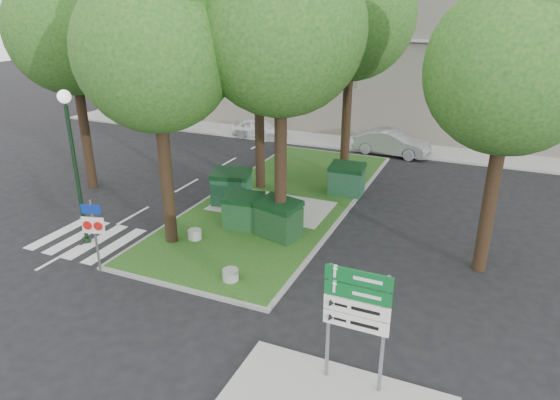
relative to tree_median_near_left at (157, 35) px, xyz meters
The scene contains 25 objects.
ground 7.88m from the tree_median_near_left, 61.12° to the right, with size 120.00×120.00×0.00m, color black.
median_island 9.27m from the tree_median_near_left, 70.64° to the left, with size 6.00×16.00×0.12m, color #224313.
median_kerb 9.28m from the tree_median_near_left, 70.64° to the left, with size 6.30×16.30×0.10m, color gray.
building_sidewalk 17.57m from the tree_median_near_left, 84.94° to the left, with size 42.00×3.00×0.12m, color #999993.
zebra_crossing 7.75m from the tree_median_near_left, 155.64° to the right, with size 5.00×3.00×0.01m, color silver.
apartment_building 23.49m from the tree_median_near_left, 86.55° to the left, with size 41.00×12.00×16.00m, color tan.
tree_median_near_left is the anchor object (origin of this frame).
tree_median_near_right 4.09m from the tree_median_near_left, 29.74° to the left, with size 5.60×5.60×11.46m.
tree_median_mid 6.53m from the tree_median_near_left, 85.60° to the left, with size 4.80×4.80×9.99m.
tree_median_far 10.24m from the tree_median_near_left, 68.72° to the left, with size 5.80×5.80×11.93m.
tree_street_left 7.83m from the tree_median_near_left, 153.43° to the left, with size 5.40×5.40×11.00m.
tree_street_right 10.80m from the tree_median_near_left, 13.39° to the left, with size 5.00×5.00×10.06m.
dumpster_a 7.63m from the tree_median_near_left, 87.45° to the left, with size 1.87×1.50×1.53m.
dumpster_b 7.09m from the tree_median_near_left, 49.67° to the left, with size 1.60×1.21×1.38m.
dumpster_c 7.55m from the tree_median_near_left, 28.65° to the left, with size 1.81×1.48×1.46m.
dumpster_d 10.65m from the tree_median_near_left, 58.45° to the left, with size 1.58×1.13×1.44m.
bollard_left 7.06m from the tree_median_near_left, 33.69° to the left, with size 0.50×0.50×0.35m, color gray.
bollard_right 7.91m from the tree_median_near_left, 27.05° to the right, with size 0.51×0.51×0.36m, color gray.
bollard_mid 7.79m from the tree_median_near_left, 45.65° to the left, with size 0.55×0.55×0.39m, color #A2A39D.
litter_bin 11.82m from the tree_median_near_left, 64.66° to the left, with size 0.41×0.41×0.71m, color yellow.
street_lamp 5.02m from the tree_median_near_left, 157.96° to the right, with size 0.45×0.45×5.60m.
traffic_sign_pole 6.40m from the tree_median_near_left, 111.90° to the right, with size 0.74×0.24×2.53m.
directional_sign 10.62m from the tree_median_near_left, 29.57° to the right, with size 1.48×0.10×2.96m.
car_white 16.93m from the tree_median_near_left, 104.11° to the left, with size 1.49×3.70×1.26m, color white.
car_silver 16.78m from the tree_median_near_left, 71.44° to the left, with size 1.51×4.34×1.43m, color gray.
Camera 1 is at (8.75, -11.06, 8.31)m, focal length 32.00 mm.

